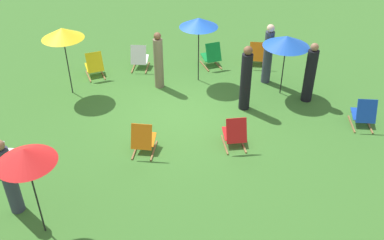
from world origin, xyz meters
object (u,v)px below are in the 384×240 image
(deckchair_10, at_px, (212,56))
(umbrella_2, at_px, (62,33))
(person_3, at_px, (310,74))
(deckchair_7, at_px, (257,55))
(person_0, at_px, (246,79))
(person_4, at_px, (159,62))
(person_1, at_px, (9,178))
(deckchair_6, at_px, (364,114))
(umbrella_3, at_px, (199,23))
(deckchair_1, at_px, (143,140))
(deckchair_11, at_px, (94,66))
(deckchair_8, at_px, (235,133))
(person_2, at_px, (268,55))
(deckchair_4, at_px, (139,58))
(umbrella_1, at_px, (25,156))
(deckchair_0, at_px, (0,157))
(umbrella_0, at_px, (287,41))

(deckchair_10, distance_m, umbrella_2, 4.64)
(deckchair_10, height_order, person_3, person_3)
(deckchair_7, distance_m, person_0, 2.69)
(person_4, bearing_deg, person_1, 170.30)
(deckchair_6, xyz_separation_m, umbrella_3, (3.77, -3.02, 1.46))
(deckchair_1, relative_size, deckchair_11, 1.00)
(deckchair_8, bearing_deg, deckchair_1, -1.23)
(person_4, bearing_deg, person_2, -67.57)
(deckchair_11, height_order, umbrella_2, umbrella_2)
(deckchair_4, bearing_deg, deckchair_10, -171.88)
(deckchair_7, relative_size, umbrella_1, 0.44)
(deckchair_0, xyz_separation_m, umbrella_1, (-1.18, 1.96, 1.44))
(umbrella_1, relative_size, person_0, 1.07)
(deckchair_0, bearing_deg, deckchair_4, -112.10)
(umbrella_0, bearing_deg, deckchair_0, 18.86)
(deckchair_8, height_order, umbrella_1, umbrella_1)
(person_1, bearing_deg, person_4, 84.41)
(deckchair_11, height_order, umbrella_1, umbrella_1)
(deckchair_8, distance_m, person_0, 1.84)
(umbrella_1, bearing_deg, person_1, -46.24)
(deckchair_1, xyz_separation_m, deckchair_11, (1.31, -3.99, 0.00))
(deckchair_7, bearing_deg, deckchair_0, 45.62)
(deckchair_4, bearing_deg, umbrella_3, 161.79)
(umbrella_2, height_order, person_4, umbrella_2)
(umbrella_0, height_order, person_1, umbrella_0)
(deckchair_6, xyz_separation_m, person_2, (1.78, -2.65, 0.51))
(deckchair_6, bearing_deg, deckchair_1, 16.08)
(umbrella_1, bearing_deg, umbrella_0, -143.63)
(deckchair_8, height_order, person_2, person_2)
(deckchair_11, bearing_deg, person_0, 135.48)
(deckchair_4, relative_size, person_2, 0.46)
(deckchair_8, xyz_separation_m, person_1, (4.74, 1.47, 0.45))
(deckchair_8, relative_size, umbrella_3, 0.42)
(person_3, bearing_deg, deckchair_1, 70.23)
(deckchair_7, distance_m, person_1, 8.47)
(umbrella_2, bearing_deg, deckchair_0, 69.62)
(deckchair_7, bearing_deg, umbrella_2, 23.67)
(deckchair_8, height_order, umbrella_2, umbrella_2)
(umbrella_0, distance_m, umbrella_1, 7.43)
(deckchair_0, distance_m, umbrella_1, 2.70)
(deckchair_4, xyz_separation_m, deckchair_7, (-3.71, 0.28, 0.00))
(deckchair_0, bearing_deg, deckchair_6, -163.25)
(deckchair_7, bearing_deg, person_4, 30.61)
(deckchair_11, relative_size, umbrella_0, 0.49)
(deckchair_6, bearing_deg, deckchair_8, 19.03)
(deckchair_6, xyz_separation_m, umbrella_0, (1.55, -1.92, 1.24))
(umbrella_0, height_order, person_2, person_2)
(deckchair_7, distance_m, person_4, 3.35)
(umbrella_3, bearing_deg, person_1, 48.08)
(deckchair_11, height_order, person_3, person_3)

